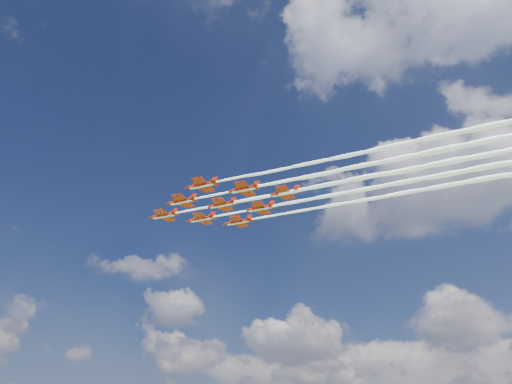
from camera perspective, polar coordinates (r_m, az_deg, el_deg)
jet_lead at (r=146.83m, az=5.11°, el=0.25°), size 97.38×26.67×2.67m
jet_row2_port at (r=139.17m, az=8.36°, el=2.25°), size 97.38×26.67×2.67m
jet_row2_starb at (r=150.39m, az=9.60°, el=-0.19°), size 97.38×26.67×2.67m
jet_row3_port at (r=132.19m, az=11.97°, el=4.46°), size 97.38×26.67×2.67m
jet_row3_centre at (r=143.36m, az=12.98°, el=1.73°), size 97.38×26.67×2.67m
jet_row3_starb at (r=154.84m, az=13.85°, el=-0.60°), size 97.38×26.67×2.67m
jet_row4_port at (r=137.05m, az=16.71°, el=3.83°), size 97.38×26.67×2.67m
jet_row4_starb at (r=148.43m, az=17.32°, el=1.23°), size 97.38×26.67×2.67m
jet_tail at (r=142.78m, az=21.09°, el=3.22°), size 97.38×26.67×2.67m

